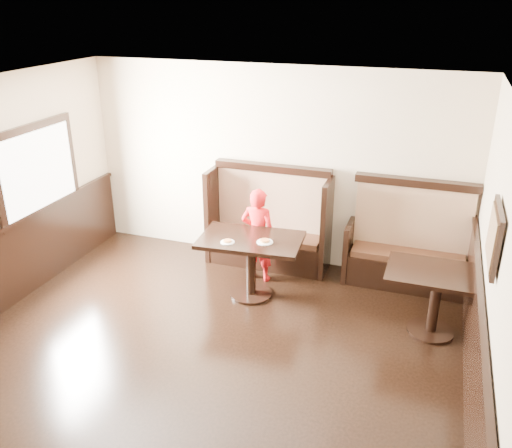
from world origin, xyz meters
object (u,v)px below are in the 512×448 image
at_px(booth_neighbor, 408,251).
at_px(table_main, 251,252).
at_px(child, 258,235).
at_px(booth_main, 269,229).
at_px(table_neighbor, 437,288).

height_order(booth_neighbor, table_main, booth_neighbor).
bearing_deg(booth_neighbor, child, -164.80).
relative_size(booth_main, table_main, 1.31).
bearing_deg(booth_main, booth_neighbor, -0.05).
bearing_deg(child, table_neighbor, 168.04).
xyz_separation_m(booth_neighbor, table_neighbor, (0.38, -1.10, 0.11)).
relative_size(booth_main, table_neighbor, 1.54).
height_order(table_main, table_neighbor, table_main).
bearing_deg(table_main, child, 92.88).
xyz_separation_m(booth_neighbor, child, (-1.94, -0.53, 0.18)).
bearing_deg(table_main, table_neighbor, -7.37).
distance_m(table_main, table_neighbor, 2.27).
bearing_deg(booth_neighbor, booth_main, 179.95).
relative_size(booth_main, booth_neighbor, 1.06).
bearing_deg(table_neighbor, booth_neighbor, 109.36).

